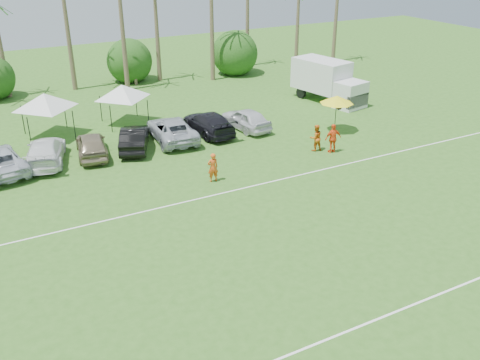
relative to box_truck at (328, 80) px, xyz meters
name	(u,v)px	position (x,y,z in m)	size (l,w,h in m)	color
field_lines	(222,263)	(-18.45, -17.43, -1.77)	(80.00, 12.10, 0.01)	white
palm_tree_4	(6,7)	(-22.45, 12.57, 5.70)	(2.40, 2.40, 8.90)	brown
bush_tree_2	(131,63)	(-12.45, 13.57, 0.02)	(4.00, 4.00, 4.00)	brown
bush_tree_3	(227,53)	(-2.45, 13.57, 0.02)	(4.00, 4.00, 4.00)	brown
sideline_player_a	(213,167)	(-15.22, -9.78, -0.93)	(0.62, 0.41, 1.70)	#DF5218
sideline_player_b	(316,138)	(-7.36, -8.66, -0.91)	(0.85, 0.66, 1.75)	#D46217
sideline_player_c	(333,138)	(-6.58, -9.44, -0.83)	(1.12, 0.47, 1.91)	#FA571B
box_truck	(328,80)	(0.00, 0.00, 0.00)	(3.68, 6.81, 3.33)	silver
canopy_tent_left	(43,93)	(-22.05, 2.11, 1.29)	(4.43, 4.43, 3.59)	black
canopy_tent_right	(122,85)	(-16.63, 2.35, 1.14)	(4.21, 4.21, 3.41)	black
market_umbrella	(337,99)	(-4.04, -6.35, 0.57)	(2.35, 2.35, 2.62)	black
parked_car_3	(45,151)	(-23.08, -2.55, -1.02)	(2.13, 5.25, 1.52)	white
parked_car_4	(91,145)	(-20.33, -2.80, -1.02)	(1.80, 4.47, 1.52)	#86785C
parked_car_5	(134,138)	(-17.58, -2.91, -1.02)	(1.61, 4.62, 1.52)	black
parked_car_6	(172,130)	(-14.83, -2.54, -1.02)	(2.53, 5.48, 1.52)	#AFB5BC
parked_car_7	(208,123)	(-12.08, -2.45, -1.02)	(2.13, 5.25, 1.52)	black
parked_car_8	(246,119)	(-9.33, -2.90, -1.02)	(1.80, 4.47, 1.52)	silver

